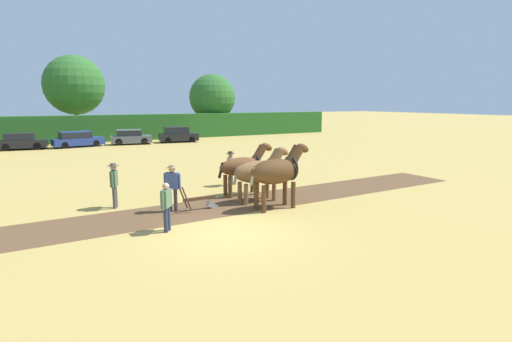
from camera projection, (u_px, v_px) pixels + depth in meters
ground_plane at (228, 233)px, 12.75m from camera, size 240.00×240.00×0.00m
plowed_furrow_strip at (147, 217)px, 14.49m from camera, size 31.30×3.96×0.01m
hedgerow at (93, 128)px, 41.48m from camera, size 58.42×1.72×2.76m
tree_center at (74, 85)px, 44.45m from camera, size 6.57×6.57×9.23m
tree_center_right at (212, 97)px, 50.34m from camera, size 5.80×5.80×7.56m
draft_horse_lead_left at (277, 171)px, 15.50m from camera, size 2.81×1.11×2.58m
draft_horse_lead_right at (259, 171)px, 16.69m from camera, size 2.78×1.05×2.32m
draft_horse_trail_left at (244, 166)px, 17.84m from camera, size 2.84×0.93×2.37m
plow at (202, 201)px, 15.54m from camera, size 1.57×0.47×1.13m
farmer_at_plow at (172, 184)px, 15.17m from camera, size 0.53×0.50×1.80m
farmer_beside_team at (231, 165)px, 19.86m from camera, size 0.49×0.51×1.72m
farmer_onlooker_left at (166, 204)px, 12.79m from camera, size 0.45×0.52×1.60m
farmer_onlooker_right at (114, 181)px, 15.62m from camera, size 0.45×0.65×1.79m
parked_car_left at (22, 142)px, 34.80m from camera, size 3.99×2.23×1.45m
parked_car_center_left at (77, 139)px, 36.85m from camera, size 4.60×2.45×1.43m
parked_car_center at (131, 137)px, 39.06m from camera, size 4.04×2.28×1.44m
parked_car_center_right at (178, 135)px, 41.16m from camera, size 4.09×2.34×1.58m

